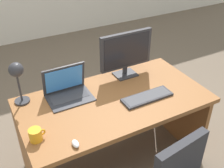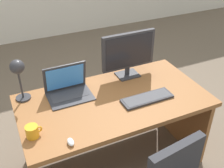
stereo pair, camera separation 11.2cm
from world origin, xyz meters
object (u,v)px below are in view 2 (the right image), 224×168
monitor (128,52)px  mouse (71,142)px  keyboard (147,98)px  laptop (67,85)px  desk (112,116)px  desk_lamp (18,72)px  coffee_mug (32,131)px

monitor → mouse: monitor is taller
keyboard → laptop: bearing=147.3°
monitor → laptop: bearing=-175.5°
desk → desk_lamp: 0.85m
monitor → coffee_mug: 1.07m
coffee_mug → mouse: bearing=-39.7°
laptop → keyboard: size_ratio=0.83×
laptop → coffee_mug: (-0.37, -0.40, -0.03)m
desk_lamp → coffee_mug: size_ratio=3.23×
desk → desk_lamp: (-0.66, 0.24, 0.47)m
keyboard → desk_lamp: (-0.90, 0.41, 0.25)m
desk → coffee_mug: bearing=-163.1°
desk_lamp → coffee_mug: (-0.02, -0.45, -0.22)m
desk → keyboard: size_ratio=3.58×
desk → monitor: monitor is taller
laptop → desk_lamp: (-0.35, 0.05, 0.19)m
mouse → laptop: bearing=74.7°
keyboard → coffee_mug: coffee_mug is taller
keyboard → mouse: size_ratio=5.64×
keyboard → coffee_mug: bearing=-177.4°
coffee_mug → desk_lamp: bearing=88.1°
keyboard → mouse: (-0.71, -0.22, 0.01)m
desk → laptop: bearing=148.8°
keyboard → coffee_mug: (-0.92, -0.04, 0.03)m
monitor → keyboard: (-0.03, -0.40, -0.23)m
laptop → monitor: bearing=4.5°
laptop → mouse: laptop is taller
desk_lamp → monitor: bearing=-0.4°
mouse → coffee_mug: (-0.21, 0.17, 0.03)m
laptop → coffee_mug: 0.54m
mouse → desk_lamp: (-0.19, 0.62, 0.25)m
mouse → desk_lamp: bearing=107.2°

